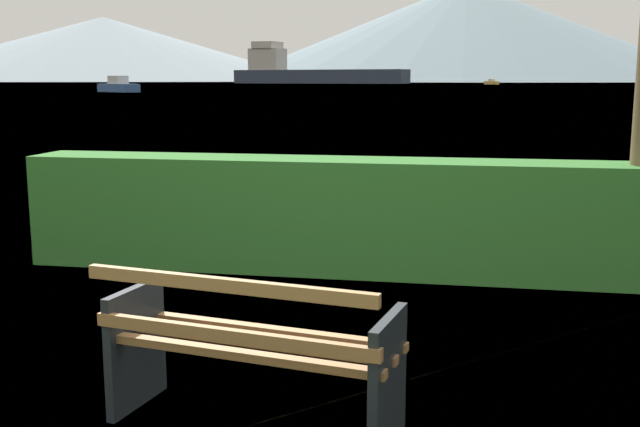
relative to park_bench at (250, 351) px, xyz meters
name	(u,v)px	position (x,y,z in m)	size (l,w,h in m)	color
ground_plane	(256,423)	(0.01, 0.06, -0.42)	(1400.00, 1400.00, 0.00)	#567A38
water_surface	(462,83)	(0.01, 307.79, -0.42)	(620.00, 620.00, 0.00)	#6B8EA3
park_bench	(250,351)	(0.00, 0.00, 0.00)	(1.60, 0.83, 0.87)	olive
hedge_row	(349,216)	(0.01, 3.35, 0.11)	(6.14, 0.65, 1.06)	#2D6B28
cargo_ship_large	(306,72)	(-60.09, 292.85, 4.14)	(71.57, 29.65, 16.31)	#2D384C
fishing_boat_near	(118,86)	(-45.92, 95.97, 0.36)	(7.84, 6.97, 2.21)	#335693
tender_far	(492,83)	(9.41, 248.66, 0.22)	(4.66, 5.05, 1.70)	gold
distant_hills	(522,39)	(39.83, 563.10, 28.77)	(899.15, 409.13, 68.20)	gray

